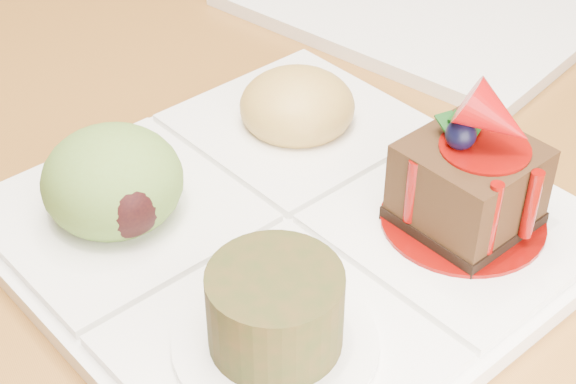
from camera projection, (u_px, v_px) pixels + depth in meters
name	position (u px, v px, depth m)	size (l,w,h in m)	color
dining_table	(195.00, 20.00, 0.88)	(1.00, 1.80, 0.75)	olive
sampler_plate	(279.00, 207.00, 0.50)	(0.35, 0.35, 0.11)	white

